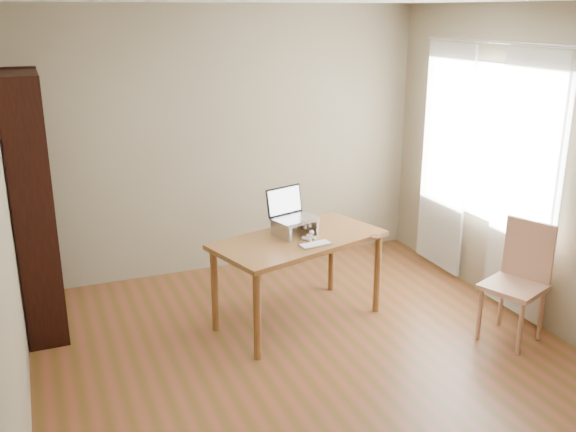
{
  "coord_description": "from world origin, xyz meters",
  "views": [
    {
      "loc": [
        -1.79,
        -3.74,
        2.54
      ],
      "look_at": [
        0.05,
        0.8,
        0.96
      ],
      "focal_mm": 40.0,
      "sensor_mm": 36.0,
      "label": 1
    }
  ],
  "objects_px": {
    "keyboard": "(315,245)",
    "cat": "(293,227)",
    "bookshelf": "(34,205)",
    "desk": "(299,249)",
    "laptop": "(292,210)",
    "chair": "(522,278)"
  },
  "relations": [
    {
      "from": "desk",
      "to": "laptop",
      "type": "xyz_separation_m",
      "value": [
        0.0,
        0.14,
        0.29
      ]
    },
    {
      "from": "bookshelf",
      "to": "keyboard",
      "type": "height_order",
      "value": "bookshelf"
    },
    {
      "from": "cat",
      "to": "desk",
      "type": "bearing_deg",
      "value": -113.9
    },
    {
      "from": "keyboard",
      "to": "cat",
      "type": "xyz_separation_m",
      "value": [
        -0.06,
        0.33,
        0.05
      ]
    },
    {
      "from": "bookshelf",
      "to": "keyboard",
      "type": "distance_m",
      "value": 2.27
    },
    {
      "from": "desk",
      "to": "keyboard",
      "type": "distance_m",
      "value": 0.25
    },
    {
      "from": "keyboard",
      "to": "cat",
      "type": "bearing_deg",
      "value": 92.83
    },
    {
      "from": "keyboard",
      "to": "cat",
      "type": "relative_size",
      "value": 0.59
    },
    {
      "from": "desk",
      "to": "keyboard",
      "type": "relative_size",
      "value": 5.61
    },
    {
      "from": "desk",
      "to": "chair",
      "type": "distance_m",
      "value": 1.79
    },
    {
      "from": "bookshelf",
      "to": "desk",
      "type": "distance_m",
      "value": 2.15
    },
    {
      "from": "bookshelf",
      "to": "cat",
      "type": "distance_m",
      "value": 2.09
    },
    {
      "from": "laptop",
      "to": "chair",
      "type": "xyz_separation_m",
      "value": [
        1.52,
        -1.08,
        -0.42
      ]
    },
    {
      "from": "bookshelf",
      "to": "desk",
      "type": "relative_size",
      "value": 1.35
    },
    {
      "from": "keyboard",
      "to": "chair",
      "type": "relative_size",
      "value": 0.29
    },
    {
      "from": "desk",
      "to": "bookshelf",
      "type": "bearing_deg",
      "value": 143.14
    },
    {
      "from": "keyboard",
      "to": "bookshelf",
      "type": "bearing_deg",
      "value": 147.85
    },
    {
      "from": "desk",
      "to": "chair",
      "type": "bearing_deg",
      "value": -48.45
    },
    {
      "from": "cat",
      "to": "bookshelf",
      "type": "bearing_deg",
      "value": 134.06
    },
    {
      "from": "laptop",
      "to": "cat",
      "type": "distance_m",
      "value": 0.14
    },
    {
      "from": "desk",
      "to": "cat",
      "type": "bearing_deg",
      "value": 77.97
    },
    {
      "from": "cat",
      "to": "chair",
      "type": "xyz_separation_m",
      "value": [
        1.53,
        -1.05,
        -0.29
      ]
    }
  ]
}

